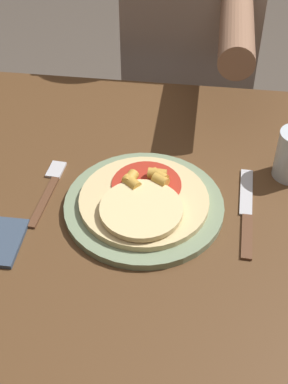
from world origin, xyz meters
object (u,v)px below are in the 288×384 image
(pizza, at_px, (144,200))
(person_diner, at_px, (191,49))
(dining_table, at_px, (166,252))
(knife, at_px, (247,213))
(fork, at_px, (49,188))
(plate, at_px, (144,206))

(pizza, height_order, person_diner, person_diner)
(dining_table, bearing_deg, person_diner, 89.83)
(knife, height_order, person_diner, person_diner)
(dining_table, height_order, person_diner, person_diner)
(pizza, xyz_separation_m, fork, (-0.18, 0.03, -0.02))
(fork, bearing_deg, dining_table, -4.10)
(dining_table, bearing_deg, knife, -0.76)
(plate, xyz_separation_m, pizza, (0.00, -0.00, 0.02))
(plate, xyz_separation_m, fork, (-0.18, 0.03, -0.00))
(plate, height_order, person_diner, person_diner)
(person_diner, bearing_deg, fork, -110.26)
(pizza, distance_m, person_diner, 0.63)
(dining_table, distance_m, pizza, 0.16)
(fork, distance_m, person_diner, 0.64)
(dining_table, xyz_separation_m, plate, (-0.04, -0.01, 0.13))
(plate, relative_size, pizza, 1.24)
(fork, distance_m, knife, 0.36)
(dining_table, relative_size, fork, 5.49)
(plate, distance_m, person_diner, 0.63)
(dining_table, height_order, plate, plate)
(dining_table, distance_m, knife, 0.19)
(knife, bearing_deg, plate, -176.68)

